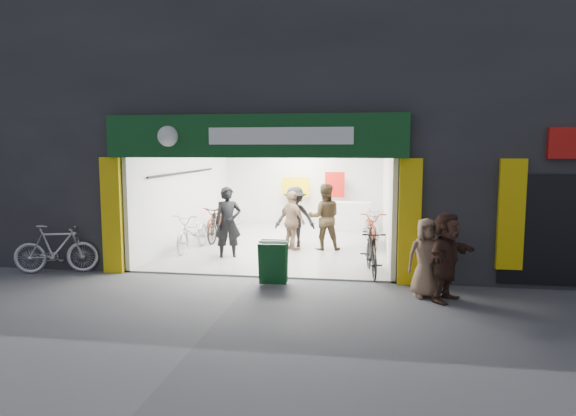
% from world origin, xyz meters
% --- Properties ---
extents(ground, '(60.00, 60.00, 0.00)m').
position_xyz_m(ground, '(0.00, 0.00, 0.00)').
color(ground, '#56565B').
rests_on(ground, ground).
extents(building, '(17.00, 10.27, 8.00)m').
position_xyz_m(building, '(0.91, 4.99, 4.31)').
color(building, '#232326').
rests_on(building, ground).
extents(bike_left_front, '(0.83, 2.04, 1.05)m').
position_xyz_m(bike_left_front, '(-2.28, 2.54, 0.53)').
color(bike_left_front, '#ADADB1').
rests_on(bike_left_front, ground).
extents(bike_left_midfront, '(0.65, 1.86, 1.10)m').
position_xyz_m(bike_left_midfront, '(-1.98, 3.93, 0.55)').
color(bike_left_midfront, black).
rests_on(bike_left_midfront, ground).
extents(bike_left_midback, '(0.69, 1.73, 0.89)m').
position_xyz_m(bike_left_midback, '(-2.50, 5.44, 0.45)').
color(bike_left_midback, maroon).
rests_on(bike_left_midback, ground).
extents(bike_left_back, '(0.58, 1.78, 1.06)m').
position_xyz_m(bike_left_back, '(-1.80, 4.96, 0.53)').
color(bike_left_back, '#B2B2B6').
rests_on(bike_left_back, ground).
extents(bike_right_front, '(0.68, 1.79, 1.05)m').
position_xyz_m(bike_right_front, '(2.50, 0.60, 0.53)').
color(bike_right_front, black).
rests_on(bike_right_front, ground).
extents(bike_right_mid, '(0.85, 2.03, 1.04)m').
position_xyz_m(bike_right_mid, '(2.50, 3.82, 0.52)').
color(bike_right_mid, maroon).
rests_on(bike_right_mid, ground).
extents(bike_right_back, '(0.89, 1.94, 1.13)m').
position_xyz_m(bike_right_back, '(2.50, 4.05, 0.56)').
color(bike_right_back, '#AEAFB3').
rests_on(bike_right_back, ground).
extents(parked_bike, '(1.90, 1.03, 1.10)m').
position_xyz_m(parked_bike, '(-4.50, -0.30, 0.55)').
color(parked_bike, '#B7B7BC').
rests_on(parked_bike, ground).
extents(customer_a, '(0.78, 0.64, 1.83)m').
position_xyz_m(customer_a, '(-1.09, 1.76, 0.92)').
color(customer_a, black).
rests_on(customer_a, ground).
extents(customer_b, '(0.99, 0.83, 1.84)m').
position_xyz_m(customer_b, '(1.23, 3.17, 0.92)').
color(customer_b, '#372A19').
rests_on(customer_b, ground).
extents(customer_c, '(1.15, 0.71, 1.73)m').
position_xyz_m(customer_c, '(0.38, 3.42, 0.86)').
color(customer_c, black).
rests_on(customer_c, ground).
extents(customer_d, '(0.99, 0.94, 1.65)m').
position_xyz_m(customer_d, '(0.37, 2.93, 0.82)').
color(customer_d, '#987458').
rests_on(customer_d, ground).
extents(pedestrian_near, '(0.82, 0.62, 1.50)m').
position_xyz_m(pedestrian_near, '(3.51, -0.90, 0.75)').
color(pedestrian_near, '#89684F').
rests_on(pedestrian_near, ground).
extents(pedestrian_far, '(1.23, 1.56, 1.65)m').
position_xyz_m(pedestrian_far, '(3.84, -1.11, 0.83)').
color(pedestrian_far, '#3D251C').
rests_on(pedestrian_far, ground).
extents(sandwich_board, '(0.60, 0.62, 0.88)m').
position_xyz_m(sandwich_board, '(0.50, -0.50, 0.49)').
color(sandwich_board, '#0F3D1B').
rests_on(sandwich_board, ground).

